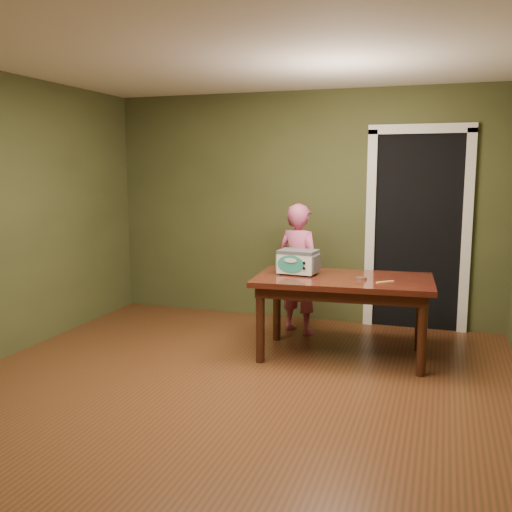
{
  "coord_description": "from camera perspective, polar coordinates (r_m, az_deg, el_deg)",
  "views": [
    {
      "loc": [
        1.57,
        -3.86,
        1.74
      ],
      "look_at": [
        -0.04,
        1.0,
        0.95
      ],
      "focal_mm": 40.0,
      "sensor_mm": 36.0,
      "label": 1
    }
  ],
  "objects": [
    {
      "name": "room_shell",
      "position": [
        4.17,
        -3.8,
        8.31
      ],
      "size": [
        4.52,
        5.02,
        2.61
      ],
      "color": "#474C28",
      "rests_on": "ground"
    },
    {
      "name": "dining_table",
      "position": [
        5.31,
        8.72,
        -3.19
      ],
      "size": [
        1.66,
        1.01,
        0.75
      ],
      "rotation": [
        0.0,
        0.0,
        0.07
      ],
      "color": "#38100C",
      "rests_on": "floor"
    },
    {
      "name": "doorway",
      "position": [
        6.68,
        15.95,
        2.55
      ],
      "size": [
        1.1,
        0.66,
        2.25
      ],
      "color": "black",
      "rests_on": "ground"
    },
    {
      "name": "floor",
      "position": [
        4.51,
        -3.57,
        -13.91
      ],
      "size": [
        5.0,
        5.0,
        0.0
      ],
      "primitive_type": "plane",
      "color": "brown",
      "rests_on": "ground"
    },
    {
      "name": "child",
      "position": [
        6.04,
        4.31,
        -1.27
      ],
      "size": [
        0.59,
        0.49,
        1.38
      ],
      "primitive_type": "imported",
      "rotation": [
        0.0,
        0.0,
        2.77
      ],
      "color": "#C04F7A",
      "rests_on": "floor"
    },
    {
      "name": "toy_oven",
      "position": [
        5.38,
        4.23,
        -0.5
      ],
      "size": [
        0.4,
        0.29,
        0.23
      ],
      "rotation": [
        0.0,
        0.0,
        -0.1
      ],
      "color": "#4C4F54",
      "rests_on": "dining_table"
    },
    {
      "name": "spatula",
      "position": [
        5.13,
        12.79,
        -2.53
      ],
      "size": [
        0.15,
        0.14,
        0.01
      ],
      "primitive_type": "cube",
      "rotation": [
        0.0,
        0.0,
        0.75
      ],
      "color": "#F1BF69",
      "rests_on": "dining_table"
    },
    {
      "name": "baking_pan",
      "position": [
        5.21,
        10.47,
        -2.2
      ],
      "size": [
        0.1,
        0.1,
        0.02
      ],
      "color": "silver",
      "rests_on": "dining_table"
    }
  ]
}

